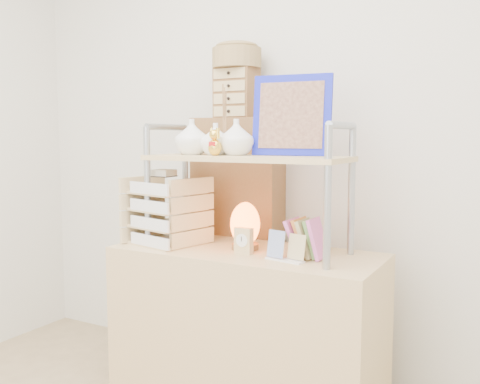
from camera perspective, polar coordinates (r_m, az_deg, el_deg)
The scene contains 9 objects.
desk at distance 2.50m, azimuth 0.65°, elevation -14.67°, with size 1.20×0.50×0.75m, color tan.
cabinet at distance 2.84m, azimuth -0.13°, elevation -5.83°, with size 0.45×0.24×1.35m, color brown.
hutch at distance 2.37m, azimuth 0.01°, elevation 4.34°, with size 0.90×0.34×0.77m.
letter_tray at distance 2.54m, azimuth -8.01°, elevation -2.38°, with size 0.34×0.33×0.35m.
salt_lamp at distance 2.40m, azimuth 0.55°, elevation -3.59°, with size 0.14×0.13×0.21m.
desk_clock at distance 2.32m, azimuth 0.39°, elevation -5.22°, with size 0.08×0.04×0.11m.
postcard_stand at distance 2.20m, azimuth 4.85°, elevation -6.43°, with size 0.18×0.08×0.12m.
drawer_chest at distance 2.77m, azimuth -0.36°, elevation 10.49°, with size 0.20×0.16×0.25m.
woven_basket at distance 2.79m, azimuth -0.34°, elevation 14.06°, with size 0.25×0.25×0.10m, color olive.
Camera 1 is at (1.11, -0.86, 1.26)m, focal length 40.00 mm.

